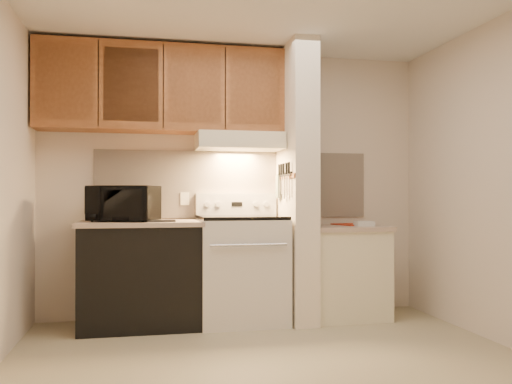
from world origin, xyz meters
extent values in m
plane|color=tan|center=(0.00, 0.00, 0.00)|extent=(3.60, 3.60, 0.00)
cube|color=beige|center=(0.00, 1.50, 1.25)|extent=(3.60, 2.50, 0.02)
cube|color=beige|center=(1.80, 0.00, 1.25)|extent=(0.02, 3.00, 2.50)
cube|color=beige|center=(0.00, 1.49, 1.24)|extent=(2.60, 0.02, 0.63)
cube|color=silver|center=(0.00, 1.16, 0.46)|extent=(0.76, 0.65, 0.92)
cube|color=black|center=(0.00, 0.84, 0.50)|extent=(0.50, 0.01, 0.30)
cylinder|color=silver|center=(0.00, 0.80, 0.72)|extent=(0.65, 0.02, 0.02)
cube|color=black|center=(0.00, 1.16, 0.94)|extent=(0.74, 0.64, 0.03)
cube|color=silver|center=(0.00, 1.44, 1.05)|extent=(0.76, 0.08, 0.20)
cube|color=black|center=(0.00, 1.40, 1.05)|extent=(0.10, 0.01, 0.04)
cylinder|color=silver|center=(-0.28, 1.40, 1.05)|extent=(0.05, 0.02, 0.05)
cylinder|color=silver|center=(-0.18, 1.40, 1.05)|extent=(0.05, 0.02, 0.05)
cylinder|color=silver|center=(0.18, 1.40, 1.05)|extent=(0.05, 0.02, 0.05)
cylinder|color=silver|center=(0.28, 1.40, 1.05)|extent=(0.05, 0.02, 0.05)
cube|color=black|center=(-0.88, 1.17, 0.43)|extent=(1.00, 0.63, 0.87)
cube|color=#B79F8D|center=(-0.88, 1.17, 0.89)|extent=(1.04, 0.67, 0.04)
cube|color=black|center=(-0.72, 0.97, 0.92)|extent=(0.25, 0.12, 0.02)
cylinder|color=#2A6361|center=(-1.23, 1.39, 0.96)|extent=(0.10, 0.10, 0.10)
cube|color=#F1EAC8|center=(-0.48, 1.48, 1.10)|extent=(0.08, 0.01, 0.12)
imported|color=black|center=(-1.02, 1.15, 1.06)|extent=(0.64, 0.53, 0.30)
cube|color=white|center=(0.51, 1.15, 1.25)|extent=(0.22, 0.70, 2.50)
cube|color=#9A5A30|center=(0.39, 1.15, 1.30)|extent=(0.01, 0.70, 0.04)
cube|color=black|center=(0.39, 1.10, 1.32)|extent=(0.02, 0.42, 0.04)
cube|color=silver|center=(0.38, 0.94, 1.22)|extent=(0.01, 0.03, 0.16)
cylinder|color=black|center=(0.38, 0.93, 1.37)|extent=(0.02, 0.02, 0.10)
cube|color=silver|center=(0.38, 1.01, 1.21)|extent=(0.01, 0.04, 0.18)
cylinder|color=black|center=(0.38, 1.01, 1.37)|extent=(0.02, 0.02, 0.10)
cube|color=silver|center=(0.38, 1.09, 1.20)|extent=(0.01, 0.04, 0.20)
cylinder|color=black|center=(0.38, 1.11, 1.37)|extent=(0.02, 0.02, 0.10)
cube|color=silver|center=(0.38, 1.17, 1.22)|extent=(0.01, 0.04, 0.16)
cylinder|color=black|center=(0.38, 1.19, 1.37)|extent=(0.02, 0.02, 0.10)
cube|color=silver|center=(0.38, 1.26, 1.21)|extent=(0.01, 0.04, 0.18)
cylinder|color=black|center=(0.38, 1.27, 1.37)|extent=(0.02, 0.02, 0.10)
cube|color=gray|center=(0.38, 1.32, 1.22)|extent=(0.03, 0.09, 0.22)
cube|color=#F1EAC8|center=(0.97, 1.15, 0.40)|extent=(0.70, 0.60, 0.81)
cube|color=#B79F8D|center=(0.97, 1.15, 0.83)|extent=(0.74, 0.64, 0.04)
cube|color=#AA2B14|center=(1.07, 1.25, 0.86)|extent=(0.31, 0.37, 0.01)
cube|color=white|center=(1.12, 1.05, 0.87)|extent=(0.17, 0.12, 0.04)
cube|color=#F1EAC8|center=(0.00, 1.28, 1.62)|extent=(0.78, 0.44, 0.15)
cube|color=#F1EAC8|center=(0.00, 1.07, 1.58)|extent=(0.78, 0.04, 0.06)
cube|color=#9A5A30|center=(-0.69, 1.32, 2.08)|extent=(2.18, 0.33, 0.77)
cube|color=#9A5A30|center=(-1.51, 1.17, 2.08)|extent=(0.46, 0.01, 0.63)
cube|color=black|center=(-1.23, 1.16, 2.08)|extent=(0.01, 0.01, 0.73)
cube|color=#9A5A30|center=(-0.96, 1.17, 2.08)|extent=(0.46, 0.01, 0.63)
cube|color=black|center=(-0.69, 1.16, 2.08)|extent=(0.01, 0.01, 0.73)
cube|color=#9A5A30|center=(-0.42, 1.17, 2.08)|extent=(0.46, 0.01, 0.63)
cube|color=black|center=(-0.14, 1.16, 2.08)|extent=(0.01, 0.01, 0.73)
cube|color=#9A5A30|center=(0.13, 1.17, 2.08)|extent=(0.46, 0.01, 0.63)
camera|label=1|loc=(-0.85, -3.60, 1.12)|focal=38.00mm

